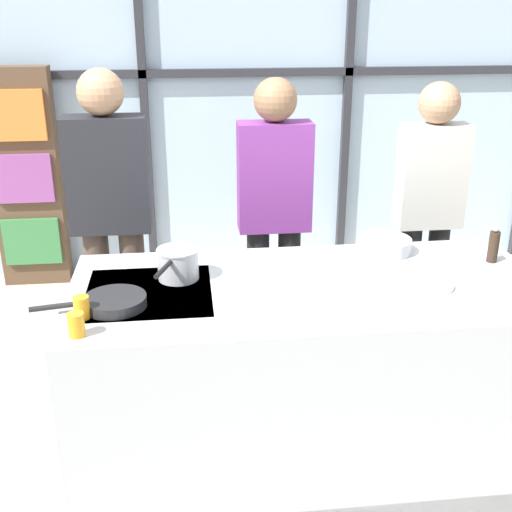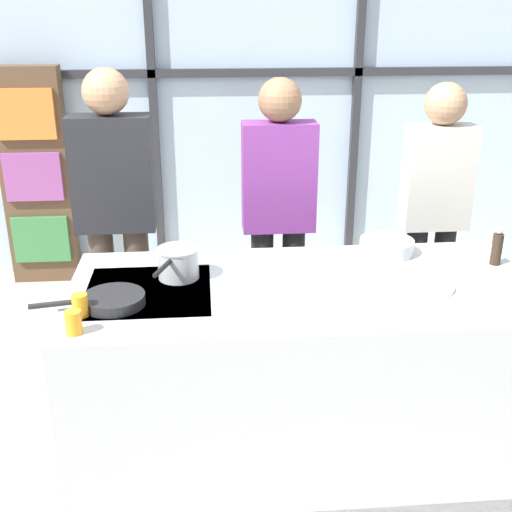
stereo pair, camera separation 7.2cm
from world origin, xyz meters
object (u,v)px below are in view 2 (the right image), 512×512
at_px(saucepan, 178,262).
at_px(juice_glass_far, 80,305).
at_px(spectator_far_left, 115,207).
at_px(juice_glass_near, 74,322).
at_px(mixing_bowl, 387,246).
at_px(pepper_grinder, 497,248).
at_px(frying_pan, 112,300).
at_px(spectator_center_right, 435,205).
at_px(spectator_center_left, 278,207).
at_px(white_plate, 421,285).

relative_size(saucepan, juice_glass_far, 3.65).
xyz_separation_m(spectator_far_left, juice_glass_near, (0.00, -1.30, -0.03)).
relative_size(spectator_far_left, saucepan, 5.28).
xyz_separation_m(saucepan, juice_glass_far, (-0.36, -0.33, -0.03)).
height_order(mixing_bowl, pepper_grinder, pepper_grinder).
bearing_deg(frying_pan, saucepan, 44.21).
bearing_deg(saucepan, pepper_grinder, 1.35).
xyz_separation_m(spectator_far_left, juice_glass_far, (0.00, -1.16, -0.03)).
xyz_separation_m(spectator_far_left, frying_pan, (0.11, -1.07, -0.05)).
height_order(spectator_far_left, frying_pan, spectator_far_left).
bearing_deg(juice_glass_near, spectator_center_right, 35.77).
relative_size(spectator_center_left, mixing_bowl, 6.51).
bearing_deg(saucepan, spectator_center_left, 56.92).
relative_size(pepper_grinder, juice_glass_far, 1.95).
bearing_deg(saucepan, spectator_center_right, 29.80).
bearing_deg(spectator_center_right, mixing_bowl, 53.61).
distance_m(spectator_center_right, white_plate, 1.08).
height_order(spectator_center_left, white_plate, spectator_center_left).
bearing_deg(white_plate, saucepan, 169.99).
bearing_deg(white_plate, spectator_center_left, 116.15).
bearing_deg(frying_pan, juice_glass_near, -115.67).
xyz_separation_m(white_plate, juice_glass_far, (-1.39, -0.15, 0.04)).
bearing_deg(juice_glass_far, spectator_center_left, 52.11).
bearing_deg(white_plate, frying_pan, -177.00).
distance_m(juice_glass_near, juice_glass_far, 0.14).
distance_m(white_plate, mixing_bowl, 0.40).
xyz_separation_m(saucepan, white_plate, (1.03, -0.18, -0.07)).
relative_size(saucepan, mixing_bowl, 1.27).
height_order(saucepan, juice_glass_far, saucepan).
relative_size(mixing_bowl, juice_glass_far, 2.86).
distance_m(spectator_far_left, juice_glass_near, 1.30).
distance_m(spectator_far_left, pepper_grinder, 1.97).
distance_m(pepper_grinder, juice_glass_near, 1.88).
bearing_deg(spectator_center_right, spectator_far_left, 0.00).
height_order(spectator_center_left, juice_glass_near, spectator_center_left).
bearing_deg(spectator_center_right, saucepan, 29.80).
bearing_deg(mixing_bowl, spectator_center_right, 53.61).
bearing_deg(pepper_grinder, spectator_center_right, 90.72).
bearing_deg(juice_glass_far, spectator_far_left, 90.00).
bearing_deg(saucepan, mixing_bowl, 12.06).
bearing_deg(white_plate, pepper_grinder, 27.32).
xyz_separation_m(mixing_bowl, pepper_grinder, (0.46, -0.18, 0.04)).
bearing_deg(spectator_far_left, pepper_grinder, 156.47).
height_order(saucepan, white_plate, saucepan).
distance_m(spectator_center_right, pepper_grinder, 0.79).
height_order(spectator_center_right, frying_pan, spectator_center_right).
distance_m(saucepan, juice_glass_near, 0.60).
relative_size(spectator_center_right, mixing_bowl, 6.38).
relative_size(white_plate, pepper_grinder, 1.57).
bearing_deg(spectator_center_left, frying_pan, 53.54).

